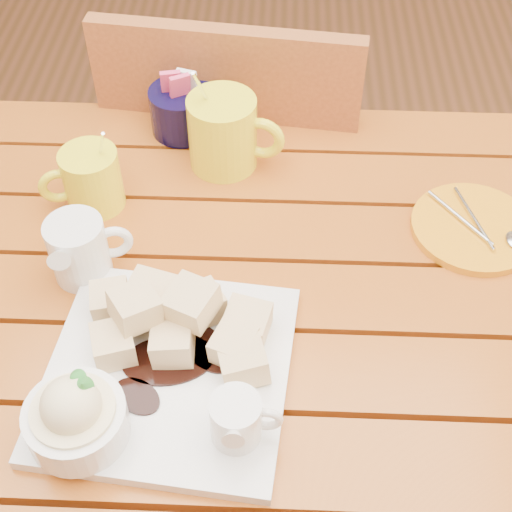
{
  "coord_description": "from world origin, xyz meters",
  "views": [
    {
      "loc": [
        0.08,
        -0.58,
        1.46
      ],
      "look_at": [
        0.06,
        0.0,
        0.82
      ],
      "focal_mm": 50.0,
      "sensor_mm": 36.0,
      "label": 1
    }
  ],
  "objects_px": {
    "orange_saucer": "(475,228)",
    "coffee_mug_left": "(90,179)",
    "coffee_mug_right": "(225,132)",
    "chair_far": "(241,181)",
    "table": "(214,340)",
    "dessert_plate": "(151,372)"
  },
  "relations": [
    {
      "from": "chair_far",
      "to": "coffee_mug_left",
      "type": "bearing_deg",
      "value": 66.82
    },
    {
      "from": "coffee_mug_left",
      "to": "chair_far",
      "type": "distance_m",
      "value": 0.48
    },
    {
      "from": "coffee_mug_left",
      "to": "orange_saucer",
      "type": "height_order",
      "value": "coffee_mug_left"
    },
    {
      "from": "coffee_mug_left",
      "to": "coffee_mug_right",
      "type": "height_order",
      "value": "coffee_mug_right"
    },
    {
      "from": "coffee_mug_right",
      "to": "orange_saucer",
      "type": "height_order",
      "value": "coffee_mug_right"
    },
    {
      "from": "dessert_plate",
      "to": "coffee_mug_left",
      "type": "distance_m",
      "value": 0.33
    },
    {
      "from": "dessert_plate",
      "to": "orange_saucer",
      "type": "height_order",
      "value": "dessert_plate"
    },
    {
      "from": "table",
      "to": "coffee_mug_right",
      "type": "bearing_deg",
      "value": 89.53
    },
    {
      "from": "table",
      "to": "coffee_mug_left",
      "type": "height_order",
      "value": "coffee_mug_left"
    },
    {
      "from": "coffee_mug_left",
      "to": "orange_saucer",
      "type": "bearing_deg",
      "value": -23.15
    },
    {
      "from": "dessert_plate",
      "to": "coffee_mug_left",
      "type": "xyz_separation_m",
      "value": [
        -0.13,
        0.3,
        0.02
      ]
    },
    {
      "from": "coffee_mug_left",
      "to": "chair_far",
      "type": "xyz_separation_m",
      "value": [
        0.19,
        0.33,
        -0.29
      ]
    },
    {
      "from": "coffee_mug_right",
      "to": "chair_far",
      "type": "bearing_deg",
      "value": 99.13
    },
    {
      "from": "coffee_mug_right",
      "to": "chair_far",
      "type": "relative_size",
      "value": 0.19
    },
    {
      "from": "dessert_plate",
      "to": "chair_far",
      "type": "relative_size",
      "value": 0.34
    },
    {
      "from": "orange_saucer",
      "to": "coffee_mug_left",
      "type": "bearing_deg",
      "value": 176.37
    },
    {
      "from": "orange_saucer",
      "to": "chair_far",
      "type": "relative_size",
      "value": 0.19
    },
    {
      "from": "table",
      "to": "coffee_mug_left",
      "type": "distance_m",
      "value": 0.28
    },
    {
      "from": "coffee_mug_left",
      "to": "table",
      "type": "bearing_deg",
      "value": -60.7
    },
    {
      "from": "coffee_mug_left",
      "to": "orange_saucer",
      "type": "relative_size",
      "value": 0.79
    },
    {
      "from": "table",
      "to": "chair_far",
      "type": "distance_m",
      "value": 0.5
    },
    {
      "from": "table",
      "to": "coffee_mug_right",
      "type": "height_order",
      "value": "coffee_mug_right"
    }
  ]
}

